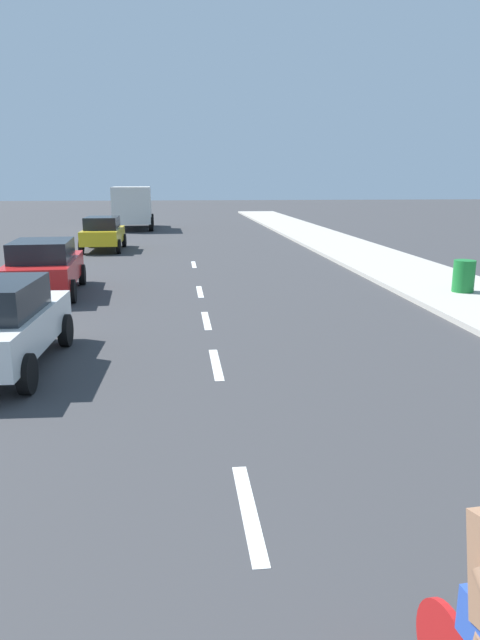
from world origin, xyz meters
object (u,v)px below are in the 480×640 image
(parked_car_red, at_px, (44,266))
(trash_bin_far, at_px, (464,276))
(parked_car_yellow, at_px, (103,233))
(delivery_truck, at_px, (133,207))

(parked_car_red, distance_m, trash_bin_far, 11.94)
(parked_car_yellow, distance_m, trash_bin_far, 16.88)
(trash_bin_far, bearing_deg, parked_car_red, 172.23)
(parked_car_red, xyz_separation_m, trash_bin_far, (11.82, -1.61, -0.25))
(parked_car_red, bearing_deg, trash_bin_far, -11.13)
(parked_car_red, xyz_separation_m, delivery_truck, (0.93, 22.94, 0.67))
(parked_car_red, relative_size, delivery_truck, 0.69)
(delivery_truck, xyz_separation_m, trash_bin_far, (10.90, -24.55, -0.92))
(delivery_truck, distance_m, trash_bin_far, 26.88)
(parked_car_red, height_order, trash_bin_far, parked_car_red)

